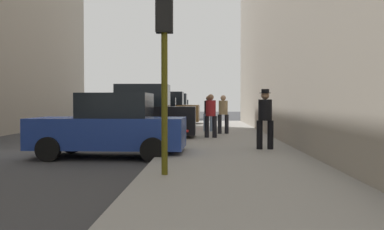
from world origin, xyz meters
name	(u,v)px	position (x,y,z in m)	size (l,w,h in m)	color
ground_plane	(29,153)	(0.00, 0.00, 0.00)	(120.00, 120.00, 0.00)	#38383A
sidewalk	(229,152)	(6.00, 0.00, 0.07)	(4.00, 40.00, 0.15)	gray
parked_blue_sedan	(111,127)	(2.65, -0.85, 0.85)	(4.25, 2.15, 1.79)	navy
parked_black_suv	(139,115)	(2.65, 4.42, 1.03)	(4.61, 2.08, 2.25)	black
parked_red_hatchback	(155,116)	(2.65, 9.76, 0.85)	(4.26, 2.16, 1.79)	#B2191E
parked_bronze_suv	(165,110)	(2.65, 15.83, 1.03)	(4.64, 2.15, 2.25)	brown
parked_white_van	(172,109)	(2.65, 21.28, 1.03)	(4.63, 2.12, 2.25)	silver
parked_gray_coupe	(177,110)	(2.65, 27.25, 0.85)	(4.21, 2.08, 1.79)	slate
fire_hydrant	(183,130)	(4.45, 3.49, 0.50)	(0.42, 0.22, 0.70)	red
traffic_light	(164,38)	(4.50, -4.52, 2.76)	(0.32, 0.32, 3.60)	#514C0F
pedestrian_in_tan_coat	(223,112)	(6.09, 6.35, 1.10)	(0.52, 0.46, 1.71)	black
pedestrian_with_fedora	(265,116)	(7.05, 0.01, 1.14)	(0.50, 0.40, 1.78)	black
pedestrian_in_red_jacket	(211,113)	(5.51, 4.19, 1.10)	(0.53, 0.50, 1.71)	black
pedestrian_in_jeans	(208,111)	(5.45, 7.97, 1.10)	(0.53, 0.49, 1.71)	#728CB2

